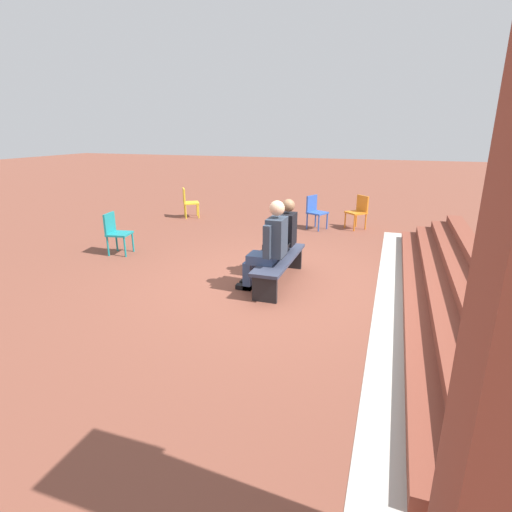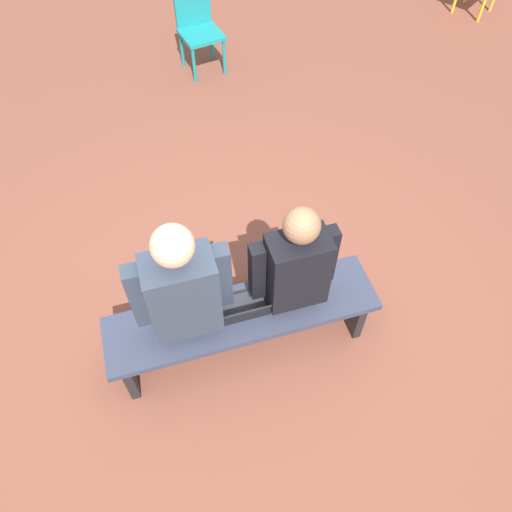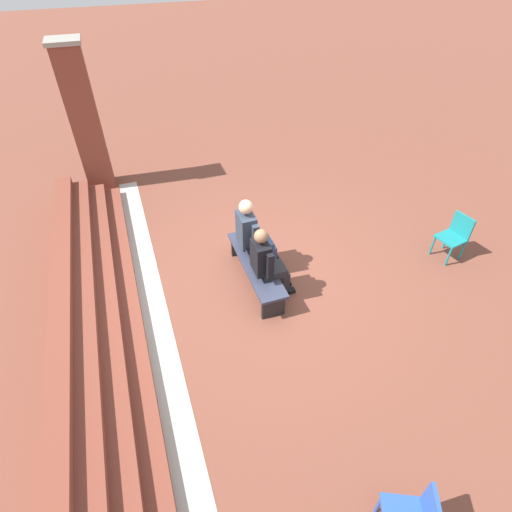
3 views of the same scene
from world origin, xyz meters
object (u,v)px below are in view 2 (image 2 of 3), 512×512
person_adult (181,290)px  laptop (244,309)px  bench (243,319)px  plastic_chair_near_bench_right (198,26)px  person_student (290,268)px

person_adult → laptop: size_ratio=4.48×
bench → person_adult: 0.54m
bench → laptop: size_ratio=5.62×
laptop → plastic_chair_near_bench_right: bearing=-97.8°
laptop → plastic_chair_near_bench_right: (-0.49, -3.59, -0.02)m
laptop → plastic_chair_near_bench_right: 3.62m
person_adult → laptop: bearing=167.0°
person_student → plastic_chair_near_bench_right: person_student is taller
bench → person_student: person_student is taller
bench → person_student: size_ratio=1.34×
bench → plastic_chair_near_bench_right: plastic_chair_near_bench_right is taller
laptop → person_student: bearing=-166.2°
person_adult → plastic_chair_near_bench_right: (-0.86, -3.50, -0.27)m
person_adult → plastic_chair_near_bench_right: 3.62m
bench → plastic_chair_near_bench_right: bearing=-98.0°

